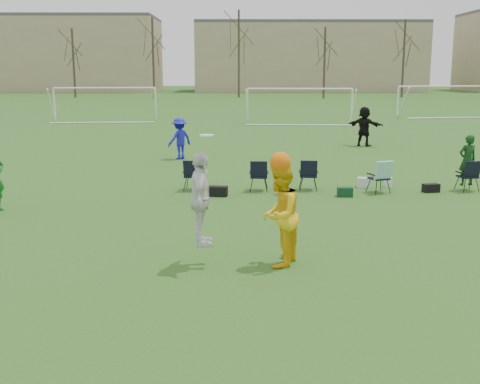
{
  "coord_description": "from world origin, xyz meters",
  "views": [
    {
      "loc": [
        -0.51,
        -10.4,
        3.73
      ],
      "look_at": [
        -0.41,
        1.74,
        1.25
      ],
      "focal_mm": 45.0,
      "sensor_mm": 36.0,
      "label": 1
    }
  ],
  "objects_px": {
    "center_contest": "(252,208)",
    "goal_mid": "(300,96)",
    "fielder_black": "(364,126)",
    "goal_right": "(442,92)",
    "fielder_blue": "(180,139)",
    "goal_left": "(105,94)"
  },
  "relations": [
    {
      "from": "fielder_blue",
      "to": "goal_left",
      "type": "bearing_deg",
      "value": -111.69
    },
    {
      "from": "center_contest",
      "to": "goal_mid",
      "type": "bearing_deg",
      "value": 82.37
    },
    {
      "from": "fielder_blue",
      "to": "fielder_black",
      "type": "height_order",
      "value": "fielder_black"
    },
    {
      "from": "fielder_blue",
      "to": "fielder_black",
      "type": "relative_size",
      "value": 0.89
    },
    {
      "from": "fielder_blue",
      "to": "center_contest",
      "type": "distance_m",
      "value": 14.36
    },
    {
      "from": "goal_mid",
      "to": "goal_right",
      "type": "distance_m",
      "value": 13.42
    },
    {
      "from": "fielder_blue",
      "to": "goal_left",
      "type": "relative_size",
      "value": 0.24
    },
    {
      "from": "goal_left",
      "to": "goal_right",
      "type": "distance_m",
      "value": 26.31
    },
    {
      "from": "fielder_blue",
      "to": "goal_left",
      "type": "distance_m",
      "value": 20.47
    },
    {
      "from": "goal_left",
      "to": "goal_mid",
      "type": "distance_m",
      "value": 14.14
    },
    {
      "from": "center_contest",
      "to": "goal_right",
      "type": "relative_size",
      "value": 0.35
    },
    {
      "from": "goal_right",
      "to": "goal_left",
      "type": "bearing_deg",
      "value": -179.25
    },
    {
      "from": "fielder_blue",
      "to": "goal_mid",
      "type": "xyz_separation_m",
      "value": [
        6.85,
        17.15,
        1.05
      ]
    },
    {
      "from": "goal_mid",
      "to": "goal_right",
      "type": "height_order",
      "value": "same"
    },
    {
      "from": "goal_right",
      "to": "fielder_black",
      "type": "bearing_deg",
      "value": -126.33
    },
    {
      "from": "fielder_blue",
      "to": "goal_right",
      "type": "bearing_deg",
      "value": -171.33
    },
    {
      "from": "goal_left",
      "to": "goal_right",
      "type": "height_order",
      "value": "same"
    },
    {
      "from": "fielder_black",
      "to": "center_contest",
      "type": "relative_size",
      "value": 0.76
    },
    {
      "from": "fielder_black",
      "to": "goal_mid",
      "type": "xyz_separation_m",
      "value": [
        -1.86,
        12.81,
        0.95
      ]
    },
    {
      "from": "center_contest",
      "to": "goal_mid",
      "type": "distance_m",
      "value": 31.55
    },
    {
      "from": "goal_left",
      "to": "goal_right",
      "type": "bearing_deg",
      "value": 3.75
    },
    {
      "from": "fielder_blue",
      "to": "goal_right",
      "type": "distance_m",
      "value": 29.87
    }
  ]
}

